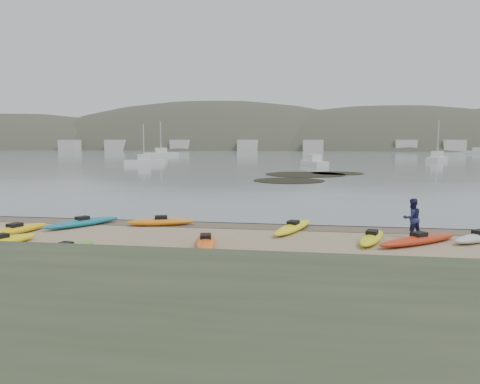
# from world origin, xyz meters

# --- Properties ---
(ground) EXTENTS (600.00, 600.00, 0.00)m
(ground) POSITION_xyz_m (0.00, 0.00, 0.00)
(ground) COLOR tan
(ground) RESTS_ON ground
(wet_sand) EXTENTS (60.00, 60.00, 0.00)m
(wet_sand) POSITION_xyz_m (0.00, -0.30, 0.00)
(wet_sand) COLOR brown
(wet_sand) RESTS_ON ground
(water) EXTENTS (1200.00, 1200.00, 0.00)m
(water) POSITION_xyz_m (0.00, 300.00, 0.01)
(water) COLOR slate
(water) RESTS_ON ground
(kayaks) EXTENTS (20.91, 9.05, 0.34)m
(kayaks) POSITION_xyz_m (-0.59, -3.44, 0.17)
(kayaks) COLOR yellow
(kayaks) RESTS_ON ground
(person_east) EXTENTS (0.95, 0.86, 1.60)m
(person_east) POSITION_xyz_m (7.32, -2.13, 0.80)
(person_east) COLOR navy
(person_east) RESTS_ON ground
(kelp_mats) EXTENTS (11.52, 17.22, 0.04)m
(kelp_mats) POSITION_xyz_m (2.86, 29.89, 0.03)
(kelp_mats) COLOR black
(kelp_mats) RESTS_ON water
(moored_boats) EXTENTS (87.97, 75.73, 1.12)m
(moored_boats) POSITION_xyz_m (3.25, 76.70, 0.51)
(moored_boats) COLOR silver
(moored_boats) RESTS_ON ground
(far_hills) EXTENTS (550.00, 135.00, 80.00)m
(far_hills) POSITION_xyz_m (39.38, 193.97, -15.93)
(far_hills) COLOR #384235
(far_hills) RESTS_ON ground
(far_town) EXTENTS (199.00, 5.00, 4.00)m
(far_town) POSITION_xyz_m (6.00, 145.00, 2.00)
(far_town) COLOR beige
(far_town) RESTS_ON ground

